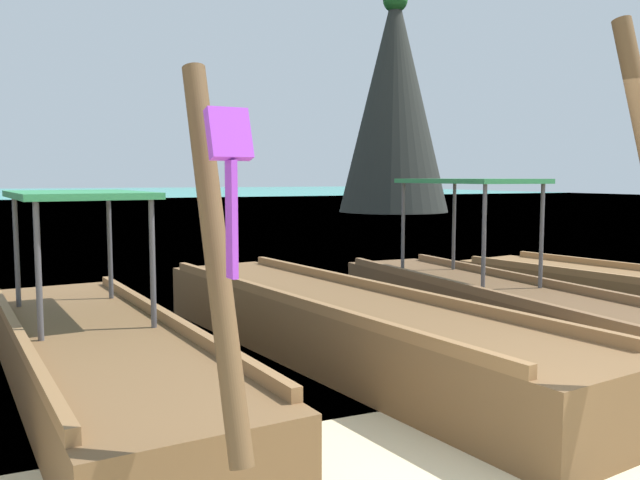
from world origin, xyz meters
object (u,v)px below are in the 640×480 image
(karst_rock, at_px, (396,102))
(longtail_boat_red_ribbon, at_px, (503,304))
(longtail_boat_violet_ribbon, at_px, (97,354))
(longtail_boat_orange_ribbon, at_px, (343,327))

(karst_rock, bearing_deg, longtail_boat_red_ribbon, -118.43)
(longtail_boat_violet_ribbon, bearing_deg, longtail_boat_red_ribbon, 3.68)
(longtail_boat_violet_ribbon, bearing_deg, karst_rock, 54.12)
(longtail_boat_violet_ribbon, xyz_separation_m, longtail_boat_red_ribbon, (4.82, 0.31, -0.00))
(longtail_boat_violet_ribbon, relative_size, longtail_boat_red_ribbon, 0.94)
(longtail_boat_orange_ribbon, relative_size, karst_rock, 0.56)
(longtail_boat_violet_ribbon, height_order, longtail_boat_red_ribbon, longtail_boat_violet_ribbon)
(karst_rock, bearing_deg, longtail_boat_orange_ribbon, -122.11)
(longtail_boat_red_ribbon, height_order, karst_rock, karst_rock)
(longtail_boat_orange_ribbon, bearing_deg, longtail_boat_red_ribbon, 7.64)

